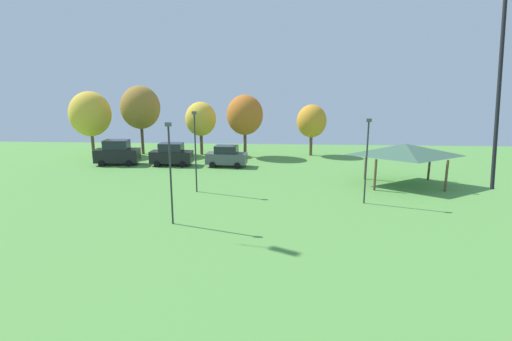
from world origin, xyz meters
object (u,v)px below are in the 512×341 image
(light_post_2, at_px, (367,156))
(park_pavilion, at_px, (405,150))
(light_post_0, at_px, (195,147))
(treeline_tree_4, at_px, (312,121))
(parked_car_leftmost, at_px, (117,153))
(treeline_tree_3, at_px, (245,115))
(treeline_tree_2, at_px, (201,119))
(treeline_tree_0, at_px, (90,114))
(parked_car_second_from_left, at_px, (171,154))
(parked_car_third_from_left, at_px, (226,156))
(treeline_tree_1, at_px, (140,108))
(light_post_1, at_px, (170,168))

(light_post_2, bearing_deg, park_pavilion, 51.76)
(light_post_0, bearing_deg, treeline_tree_4, 58.37)
(parked_car_leftmost, xyz_separation_m, treeline_tree_3, (13.24, 5.51, 3.62))
(light_post_0, xyz_separation_m, treeline_tree_2, (-2.85, 16.63, 0.67))
(light_post_0, relative_size, treeline_tree_4, 1.07)
(light_post_0, height_order, treeline_tree_0, treeline_tree_0)
(parked_car_second_from_left, relative_size, treeline_tree_0, 0.57)
(parked_car_leftmost, relative_size, treeline_tree_4, 0.78)
(parked_car_second_from_left, xyz_separation_m, treeline_tree_0, (-11.07, 5.36, 3.77))
(parked_car_third_from_left, bearing_deg, light_post_0, -92.56)
(parked_car_third_from_left, distance_m, treeline_tree_2, 8.50)
(parked_car_third_from_left, distance_m, treeline_tree_0, 18.26)
(parked_car_leftmost, distance_m, light_post_0, 14.85)
(treeline_tree_0, distance_m, treeline_tree_4, 26.30)
(parked_car_leftmost, relative_size, treeline_tree_3, 0.65)
(treeline_tree_0, bearing_deg, light_post_0, -44.17)
(parked_car_third_from_left, distance_m, light_post_0, 10.22)
(parked_car_third_from_left, xyz_separation_m, light_post_0, (-1.12, -9.84, 2.55))
(treeline_tree_3, bearing_deg, park_pavilion, -39.73)
(treeline_tree_1, distance_m, treeline_tree_3, 12.75)
(parked_car_third_from_left, distance_m, light_post_1, 17.50)
(parked_car_third_from_left, relative_size, treeline_tree_2, 0.68)
(parked_car_second_from_left, distance_m, treeline_tree_4, 16.91)
(treeline_tree_2, bearing_deg, light_post_0, -80.27)
(parked_car_second_from_left, xyz_separation_m, treeline_tree_1, (-5.35, 6.52, 4.48))
(light_post_2, bearing_deg, treeline_tree_4, 97.52)
(treeline_tree_1, bearing_deg, treeline_tree_2, 0.68)
(parked_car_second_from_left, relative_size, light_post_1, 0.68)
(parked_car_third_from_left, bearing_deg, treeline_tree_1, 153.11)
(parked_car_second_from_left, distance_m, treeline_tree_1, 9.55)
(light_post_1, bearing_deg, treeline_tree_0, 124.80)
(parked_car_third_from_left, relative_size, light_post_0, 0.66)
(light_post_0, relative_size, treeline_tree_3, 0.89)
(parked_car_second_from_left, bearing_deg, light_post_0, -64.53)
(light_post_0, height_order, light_post_2, light_post_0)
(park_pavilion, relative_size, treeline_tree_0, 0.96)
(light_post_0, xyz_separation_m, light_post_1, (0.03, -7.45, -0.05))
(parked_car_third_from_left, height_order, light_post_0, light_post_0)
(park_pavilion, relative_size, treeline_tree_3, 1.01)
(light_post_0, relative_size, light_post_1, 1.02)
(treeline_tree_1, bearing_deg, parked_car_third_from_left, -30.82)
(treeline_tree_2, bearing_deg, treeline_tree_0, -174.53)
(parked_car_leftmost, bearing_deg, treeline_tree_2, 34.83)
(treeline_tree_3, bearing_deg, parked_car_second_from_left, -143.03)
(parked_car_leftmost, xyz_separation_m, treeline_tree_4, (21.07, 6.84, 2.82))
(treeline_tree_0, height_order, treeline_tree_4, treeline_tree_0)
(light_post_1, relative_size, treeline_tree_0, 0.84)
(parked_car_leftmost, relative_size, park_pavilion, 0.64)
(parked_car_third_from_left, relative_size, park_pavilion, 0.59)
(parked_car_leftmost, bearing_deg, treeline_tree_1, 79.95)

